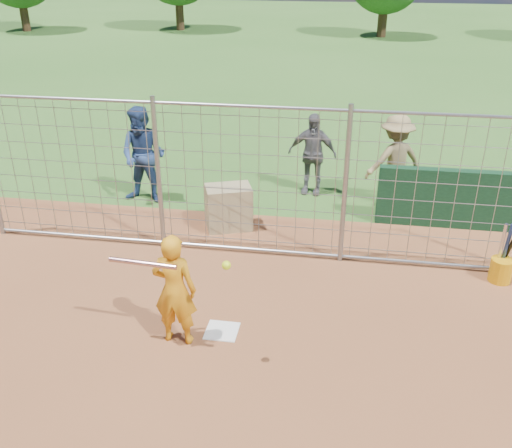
% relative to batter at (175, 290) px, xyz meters
% --- Properties ---
extents(ground, '(100.00, 100.00, 0.00)m').
position_rel_batter_xyz_m(ground, '(0.53, 0.46, -0.77)').
color(ground, '#2D591E').
rests_on(ground, ground).
extents(home_plate, '(0.43, 0.43, 0.02)m').
position_rel_batter_xyz_m(home_plate, '(0.53, 0.26, -0.76)').
color(home_plate, silver).
rests_on(home_plate, ground).
extents(dugout_wall, '(2.60, 0.20, 1.10)m').
position_rel_batter_xyz_m(dugout_wall, '(3.93, 4.06, -0.22)').
color(dugout_wall, '#11381E').
rests_on(dugout_wall, ground).
extents(batter, '(0.57, 0.39, 1.54)m').
position_rel_batter_xyz_m(batter, '(0.00, 0.00, 0.00)').
color(batter, orange).
rests_on(batter, ground).
extents(bystander_a, '(1.01, 0.82, 1.92)m').
position_rel_batter_xyz_m(bystander_a, '(-1.90, 4.29, 0.19)').
color(bystander_a, navy).
rests_on(bystander_a, ground).
extents(bystander_b, '(1.03, 0.52, 1.69)m').
position_rel_batter_xyz_m(bystander_b, '(1.33, 5.25, 0.07)').
color(bystander_b, '#59585D').
rests_on(bystander_b, ground).
extents(bystander_c, '(1.34, 1.12, 1.81)m').
position_rel_batter_xyz_m(bystander_c, '(2.95, 4.95, 0.13)').
color(bystander_c, olive).
rests_on(bystander_c, ground).
extents(equipment_bin, '(0.94, 0.79, 0.80)m').
position_rel_batter_xyz_m(equipment_bin, '(-0.01, 3.36, -0.37)').
color(equipment_bin, tan).
rests_on(equipment_bin, ground).
extents(equipment_in_play, '(1.56, 0.33, 0.28)m').
position_rel_batter_xyz_m(equipment_in_play, '(-0.05, -0.24, 0.51)').
color(equipment_in_play, silver).
rests_on(equipment_in_play, ground).
extents(bucket_with_bats, '(0.34, 0.40, 0.98)m').
position_rel_batter_xyz_m(bucket_with_bats, '(4.47, 2.22, -0.53)').
color(bucket_with_bats, orange).
rests_on(bucket_with_bats, ground).
extents(backstop_fence, '(9.08, 0.08, 2.60)m').
position_rel_batter_xyz_m(backstop_fence, '(0.53, 2.46, 0.49)').
color(backstop_fence, gray).
rests_on(backstop_fence, ground).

